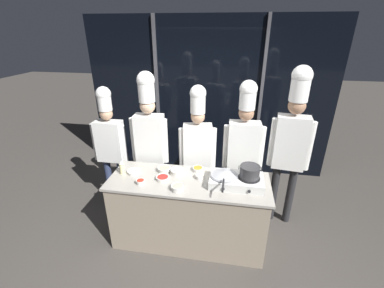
{
  "coord_description": "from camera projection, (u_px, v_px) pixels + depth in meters",
  "views": [
    {
      "loc": [
        0.46,
        -2.48,
        2.49
      ],
      "look_at": [
        0.0,
        0.25,
        1.23
      ],
      "focal_mm": 24.0,
      "sensor_mm": 36.0,
      "label": 1
    }
  ],
  "objects": [
    {
      "name": "prep_bowl_onion",
      "position": [
        177.0,
        171.0,
        3.08
      ],
      "size": [
        0.17,
        0.17,
        0.06
      ],
      "color": "silver",
      "rests_on": "demo_counter"
    },
    {
      "name": "prep_bowl_ginger",
      "position": [
        164.0,
        169.0,
        3.14
      ],
      "size": [
        0.17,
        0.17,
        0.05
      ],
      "color": "silver",
      "rests_on": "demo_counter"
    },
    {
      "name": "prep_bowl_carrots",
      "position": [
        198.0,
        169.0,
        3.15
      ],
      "size": [
        0.13,
        0.13,
        0.04
      ],
      "color": "silver",
      "rests_on": "demo_counter"
    },
    {
      "name": "chef_line",
      "position": [
        197.0,
        143.0,
        3.39
      ],
      "size": [
        0.49,
        0.25,
        1.87
      ],
      "rotation": [
        0.0,
        0.0,
        3.31
      ],
      "color": "#2D3856",
      "rests_on": "ground_plane"
    },
    {
      "name": "chef_pastry",
      "position": [
        244.0,
        143.0,
        3.29
      ],
      "size": [
        0.52,
        0.22,
        1.94
      ],
      "rotation": [
        0.0,
        0.0,
        3.17
      ],
      "color": "#232326",
      "rests_on": "ground_plane"
    },
    {
      "name": "ground_plane",
      "position": [
        189.0,
        238.0,
        3.32
      ],
      "size": [
        24.0,
        24.0,
        0.0
      ],
      "primitive_type": "plane",
      "color": "#47423D"
    },
    {
      "name": "chef_apprentice",
      "position": [
        292.0,
        136.0,
        3.14
      ],
      "size": [
        0.51,
        0.25,
        2.12
      ],
      "rotation": [
        0.0,
        0.0,
        3.02
      ],
      "color": "#232326",
      "rests_on": "ground_plane"
    },
    {
      "name": "window_wall_back",
      "position": [
        208.0,
        99.0,
        4.48
      ],
      "size": [
        4.21,
        0.09,
        2.7
      ],
      "color": "black",
      "rests_on": "ground_plane"
    },
    {
      "name": "chef_sous",
      "position": [
        150.0,
        134.0,
        3.38
      ],
      "size": [
        0.5,
        0.22,
        2.02
      ],
      "rotation": [
        0.0,
        0.0,
        3.18
      ],
      "color": "#2D3856",
      "rests_on": "ground_plane"
    },
    {
      "name": "frying_pan",
      "position": [
        224.0,
        173.0,
        2.84
      ],
      "size": [
        0.31,
        0.54,
        0.05
      ],
      "color": "#ADAFB5",
      "rests_on": "portable_stove"
    },
    {
      "name": "demo_counter",
      "position": [
        189.0,
        211.0,
        3.14
      ],
      "size": [
        1.86,
        0.67,
        0.88
      ],
      "color": "gray",
      "rests_on": "ground_plane"
    },
    {
      "name": "portable_stove",
      "position": [
        236.0,
        181.0,
        2.86
      ],
      "size": [
        0.59,
        0.36,
        0.11
      ],
      "color": "silver",
      "rests_on": "demo_counter"
    },
    {
      "name": "squeeze_bottle_oil",
      "position": [
        122.0,
        167.0,
        3.07
      ],
      "size": [
        0.06,
        0.06,
        0.17
      ],
      "color": "beige",
      "rests_on": "demo_counter"
    },
    {
      "name": "prep_bowl_shrimp",
      "position": [
        177.0,
        187.0,
        2.77
      ],
      "size": [
        0.14,
        0.14,
        0.06
      ],
      "color": "silver",
      "rests_on": "demo_counter"
    },
    {
      "name": "prep_bowl_rice",
      "position": [
        199.0,
        176.0,
        2.98
      ],
      "size": [
        0.09,
        0.09,
        0.05
      ],
      "color": "silver",
      "rests_on": "demo_counter"
    },
    {
      "name": "stock_pot",
      "position": [
        250.0,
        171.0,
        2.79
      ],
      "size": [
        0.25,
        0.22,
        0.14
      ],
      "color": "#333335",
      "rests_on": "portable_stove"
    },
    {
      "name": "prep_bowl_chili_flakes",
      "position": [
        141.0,
        182.0,
        2.88
      ],
      "size": [
        0.1,
        0.1,
        0.05
      ],
      "color": "silver",
      "rests_on": "demo_counter"
    },
    {
      "name": "chef_head",
      "position": [
        110.0,
        140.0,
        3.62
      ],
      "size": [
        0.5,
        0.2,
        1.8
      ],
      "rotation": [
        0.0,
        0.0,
        3.15
      ],
      "color": "#2D3856",
      "rests_on": "ground_plane"
    },
    {
      "name": "prep_bowl_bean_sprouts",
      "position": [
        134.0,
        171.0,
        3.1
      ],
      "size": [
        0.16,
        0.16,
        0.04
      ],
      "color": "silver",
      "rests_on": "demo_counter"
    },
    {
      "name": "prep_bowl_bell_pepper",
      "position": [
        163.0,
        178.0,
        2.97
      ],
      "size": [
        0.16,
        0.16,
        0.04
      ],
      "color": "silver",
      "rests_on": "demo_counter"
    }
  ]
}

